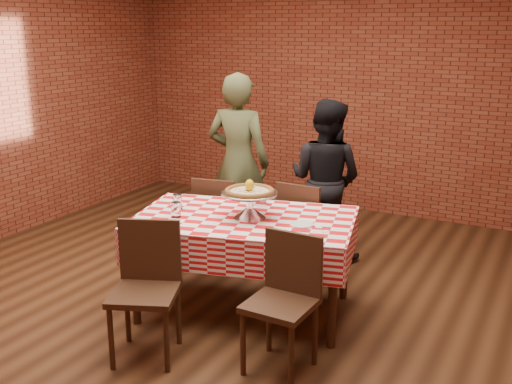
% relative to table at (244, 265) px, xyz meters
% --- Properties ---
extents(ground, '(6.00, 6.00, 0.00)m').
position_rel_table_xyz_m(ground, '(-0.27, -0.03, -0.38)').
color(ground, black).
rests_on(ground, ground).
extents(back_wall, '(5.50, 0.00, 5.50)m').
position_rel_table_xyz_m(back_wall, '(-0.27, 2.97, 1.08)').
color(back_wall, maroon).
rests_on(back_wall, ground).
extents(table, '(1.78, 1.32, 0.75)m').
position_rel_table_xyz_m(table, '(0.00, 0.00, 0.00)').
color(table, '#3B2215').
rests_on(table, ground).
extents(tablecloth, '(1.83, 1.36, 0.27)m').
position_rel_table_xyz_m(tablecloth, '(-0.00, 0.00, 0.25)').
color(tablecloth, red).
rests_on(tablecloth, table).
extents(pizza_stand, '(0.57, 0.57, 0.19)m').
position_rel_table_xyz_m(pizza_stand, '(0.04, 0.01, 0.48)').
color(pizza_stand, silver).
rests_on(pizza_stand, tablecloth).
extents(pizza, '(0.48, 0.48, 0.03)m').
position_rel_table_xyz_m(pizza, '(0.04, 0.01, 0.58)').
color(pizza, beige).
rests_on(pizza, pizza_stand).
extents(lemon, '(0.09, 0.09, 0.09)m').
position_rel_table_xyz_m(lemon, '(0.04, 0.01, 0.63)').
color(lemon, yellow).
rests_on(lemon, pizza).
extents(water_glass_left, '(0.09, 0.09, 0.11)m').
position_rel_table_xyz_m(water_glass_left, '(-0.45, -0.24, 0.44)').
color(water_glass_left, white).
rests_on(water_glass_left, tablecloth).
extents(water_glass_right, '(0.09, 0.09, 0.11)m').
position_rel_table_xyz_m(water_glass_right, '(-0.56, -0.06, 0.44)').
color(water_glass_right, white).
rests_on(water_glass_right, tablecloth).
extents(side_plate, '(0.21, 0.21, 0.01)m').
position_rel_table_xyz_m(side_plate, '(0.46, 0.02, 0.39)').
color(side_plate, white).
rests_on(side_plate, tablecloth).
extents(sweetener_packet_a, '(0.06, 0.06, 0.00)m').
position_rel_table_xyz_m(sweetener_packet_a, '(0.65, -0.03, 0.39)').
color(sweetener_packet_a, white).
rests_on(sweetener_packet_a, tablecloth).
extents(sweetener_packet_b, '(0.05, 0.04, 0.00)m').
position_rel_table_xyz_m(sweetener_packet_b, '(0.58, 0.03, 0.39)').
color(sweetener_packet_b, white).
rests_on(sweetener_packet_b, tablecloth).
extents(condiment_caddy, '(0.12, 0.11, 0.15)m').
position_rel_table_xyz_m(condiment_caddy, '(-0.03, 0.33, 0.46)').
color(condiment_caddy, silver).
rests_on(condiment_caddy, tablecloth).
extents(chair_near_left, '(0.55, 0.55, 0.90)m').
position_rel_table_xyz_m(chair_near_left, '(-0.25, -0.90, 0.07)').
color(chair_near_left, '#3B2215').
rests_on(chair_near_left, ground).
extents(chair_near_right, '(0.41, 0.41, 0.88)m').
position_rel_table_xyz_m(chair_near_right, '(0.60, -0.63, 0.06)').
color(chair_near_right, '#3B2215').
rests_on(chair_near_right, ground).
extents(chair_far_left, '(0.45, 0.45, 0.86)m').
position_rel_table_xyz_m(chair_far_left, '(-0.61, 0.66, 0.06)').
color(chair_far_left, '#3B2215').
rests_on(chair_far_left, ground).
extents(chair_far_right, '(0.41, 0.41, 0.87)m').
position_rel_table_xyz_m(chair_far_right, '(0.15, 0.82, 0.06)').
color(chair_far_right, '#3B2215').
rests_on(chair_far_right, ground).
extents(diner_olive, '(0.66, 0.47, 1.72)m').
position_rel_table_xyz_m(diner_olive, '(-0.73, 1.20, 0.48)').
color(diner_olive, '#454D2C').
rests_on(diner_olive, ground).
extents(diner_black, '(0.78, 0.64, 1.50)m').
position_rel_table_xyz_m(diner_black, '(0.10, 1.37, 0.37)').
color(diner_black, black).
rests_on(diner_black, ground).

